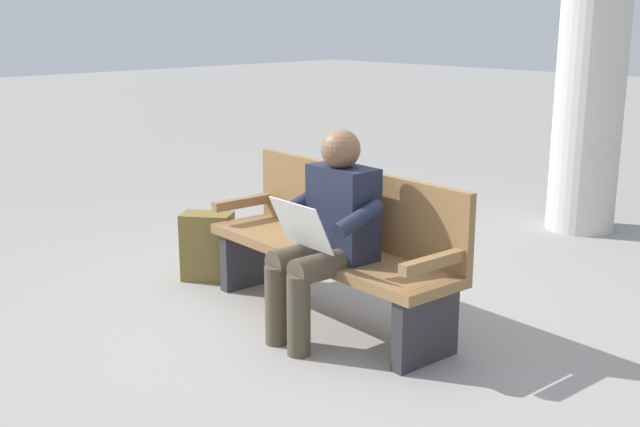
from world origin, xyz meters
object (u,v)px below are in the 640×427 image
bench_near (336,244)px  person_seated (328,230)px  backpack (208,247)px  support_pillar (597,1)px

bench_near → person_seated: person_seated is taller
bench_near → backpack: (1.11, 0.13, -0.23)m
backpack → support_pillar: bearing=-110.2°
bench_near → support_pillar: size_ratio=0.49×
person_seated → backpack: person_seated is taller
backpack → support_pillar: size_ratio=0.12×
backpack → bench_near: bearing=-173.1°
bench_near → support_pillar: bearing=-86.1°
bench_near → backpack: bearing=11.1°
person_seated → support_pillar: support_pillar is taller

